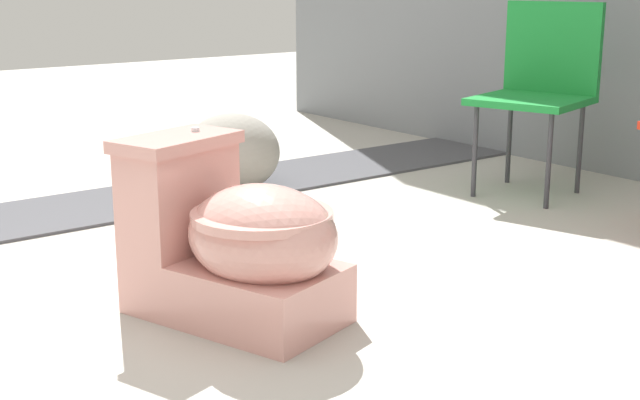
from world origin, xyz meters
name	(u,v)px	position (x,y,z in m)	size (l,w,h in m)	color
ground_plane	(136,329)	(0.00, 0.00, 0.00)	(14.00, 14.00, 0.00)	#B7B2A8
gravel_strip	(108,204)	(-1.30, 0.50, 0.01)	(0.56, 8.00, 0.01)	#4C4C51
toilet	(236,244)	(0.10, 0.27, 0.22)	(0.71, 0.54, 0.52)	#E09E93
folding_chair_left	(541,77)	(-0.40, 2.16, 0.51)	(0.54, 0.54, 0.83)	#1E8C38
boulder_near	(232,153)	(-1.22, 1.06, 0.18)	(0.47, 0.43, 0.35)	gray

